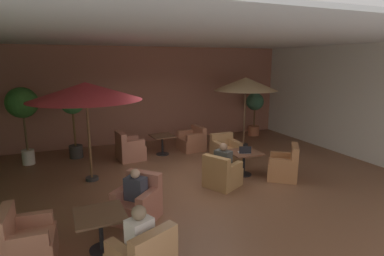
% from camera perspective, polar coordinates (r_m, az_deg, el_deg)
% --- Properties ---
extents(ground_plane, '(10.65, 8.70, 0.02)m').
position_cam_1_polar(ground_plane, '(8.01, 1.20, -9.56)').
color(ground_plane, brown).
extents(wall_back_brick, '(10.65, 0.08, 3.49)m').
position_cam_1_polar(wall_back_brick, '(11.57, -7.34, 6.13)').
color(wall_back_brick, '#9C604C').
rests_on(wall_back_brick, ground_plane).
extents(wall_right_plain, '(0.08, 8.70, 3.49)m').
position_cam_1_polar(wall_right_plain, '(10.77, 28.07, 4.32)').
color(wall_right_plain, silver).
rests_on(wall_right_plain, ground_plane).
extents(ceiling_slab, '(10.65, 8.70, 0.06)m').
position_cam_1_polar(ceiling_slab, '(7.45, 1.32, 16.50)').
color(ceiling_slab, silver).
rests_on(ceiling_slab, wall_back_brick).
extents(cafe_table_front_left, '(0.78, 0.78, 0.64)m').
position_cam_1_polar(cafe_table_front_left, '(8.27, 9.63, -5.37)').
color(cafe_table_front_left, black).
rests_on(cafe_table_front_left, ground_plane).
extents(armchair_front_left_north, '(0.71, 0.80, 0.86)m').
position_cam_1_polar(armchair_front_left_north, '(9.16, 6.22, -4.54)').
color(armchair_front_left_north, '#A37549').
rests_on(armchair_front_left_north, ground_plane).
extents(armchair_front_left_east, '(0.99, 0.97, 0.81)m').
position_cam_1_polar(armchair_front_left_east, '(7.50, 5.57, -8.59)').
color(armchair_front_left_east, '#A77948').
rests_on(armchair_front_left_east, ground_plane).
extents(armchair_front_left_south, '(1.02, 1.03, 0.91)m').
position_cam_1_polar(armchair_front_left_south, '(8.29, 16.76, -6.88)').
color(armchair_front_left_south, '#AC7044').
rests_on(armchair_front_left_south, ground_plane).
extents(cafe_table_front_right, '(0.76, 0.76, 0.64)m').
position_cam_1_polar(cafe_table_front_right, '(9.95, -5.54, -2.28)').
color(cafe_table_front_right, black).
rests_on(cafe_table_front_right, ground_plane).
extents(armchair_front_right_north, '(0.85, 0.88, 0.79)m').
position_cam_1_polar(armchair_front_right_north, '(10.46, 0.01, -2.47)').
color(armchair_front_right_north, '#B16D4D').
rests_on(armchair_front_right_north, ground_plane).
extents(armchair_front_right_east, '(0.84, 0.83, 0.89)m').
position_cam_1_polar(armchair_front_right_east, '(9.63, -11.56, -3.87)').
color(armchair_front_right_east, '#B26E56').
rests_on(armchair_front_right_east, ground_plane).
extents(cafe_table_mid_center, '(0.79, 0.79, 0.64)m').
position_cam_1_polar(cafe_table_mid_center, '(5.27, -16.67, -16.31)').
color(cafe_table_mid_center, black).
rests_on(cafe_table_mid_center, ground_plane).
extents(armchair_mid_center_east, '(1.06, 1.06, 0.87)m').
position_cam_1_polar(armchair_mid_center_east, '(6.11, -10.05, -13.63)').
color(armchair_mid_center_east, '#B06853').
rests_on(armchair_mid_center_east, ground_plane).
extents(armchair_mid_center_south, '(0.76, 0.80, 0.90)m').
position_cam_1_polar(armchair_mid_center_south, '(5.44, -28.50, -18.48)').
color(armchair_mid_center_south, '#AB6B50').
rests_on(armchair_mid_center_south, ground_plane).
extents(patio_umbrella_tall_red, '(2.69, 2.69, 2.48)m').
position_cam_1_polar(patio_umbrella_tall_red, '(7.84, -19.15, 6.41)').
color(patio_umbrella_tall_red, '#2D2D2D').
rests_on(patio_umbrella_tall_red, ground_plane).
extents(patio_umbrella_center_beige, '(2.18, 2.18, 2.43)m').
position_cam_1_polar(patio_umbrella_center_beige, '(10.80, 9.94, 8.02)').
color(patio_umbrella_center_beige, '#2D2D2D').
rests_on(patio_umbrella_center_beige, ground_plane).
extents(potted_tree_left_corner, '(0.70, 0.70, 2.09)m').
position_cam_1_polar(potted_tree_left_corner, '(10.04, -21.28, 2.94)').
color(potted_tree_left_corner, '#322E2B').
rests_on(potted_tree_left_corner, ground_plane).
extents(potted_tree_mid_left, '(0.70, 0.70, 1.74)m').
position_cam_1_polar(potted_tree_mid_left, '(12.60, 11.57, 3.86)').
color(potted_tree_mid_left, '#AD603F').
rests_on(potted_tree_mid_left, ground_plane).
extents(potted_tree_mid_right, '(0.87, 0.87, 2.26)m').
position_cam_1_polar(potted_tree_mid_right, '(9.95, -28.98, 3.48)').
color(potted_tree_mid_right, beige).
rests_on(potted_tree_mid_right, ground_plane).
extents(patron_blue_shirt, '(0.45, 0.45, 0.60)m').
position_cam_1_polar(patron_blue_shirt, '(5.93, -10.42, -10.70)').
color(patron_blue_shirt, '#353642').
rests_on(patron_blue_shirt, ground_plane).
extents(patron_by_window, '(0.41, 0.37, 0.71)m').
position_cam_1_polar(patron_by_window, '(4.39, -9.71, -18.66)').
color(patron_by_window, silver).
rests_on(patron_by_window, ground_plane).
extents(patron_with_friend, '(0.40, 0.46, 0.65)m').
position_cam_1_polar(patron_with_friend, '(7.40, 5.81, -5.60)').
color(patron_with_friend, '#40403B').
rests_on(patron_with_friend, ground_plane).
extents(iced_drink_cup, '(0.08, 0.08, 0.11)m').
position_cam_1_polar(iced_drink_cup, '(8.09, 9.20, -4.23)').
color(iced_drink_cup, white).
rests_on(iced_drink_cup, cafe_table_front_left).
extents(open_laptop, '(0.37, 0.32, 0.20)m').
position_cam_1_polar(open_laptop, '(8.09, 9.77, -4.28)').
color(open_laptop, '#9EA0A5').
rests_on(open_laptop, cafe_table_front_left).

